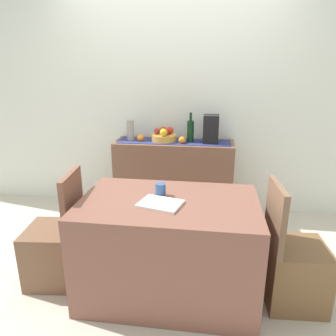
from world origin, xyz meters
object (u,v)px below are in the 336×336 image
object	(u,v)px
open_book	(160,204)
wine_bottle	(190,131)
coffee_maker	(211,129)
coffee_cup	(161,190)
ceramic_vase	(130,130)
fruit_bowl	(164,138)
dining_table	(169,247)
chair_near_window	(56,250)
chair_by_corner	(293,269)
sideboard_console	(174,179)

from	to	relation	value
open_book	wine_bottle	bearing A→B (deg)	100.93
open_book	coffee_maker	bearing A→B (deg)	92.32
wine_bottle	coffee_cup	distance (m)	1.26
ceramic_vase	open_book	bearing A→B (deg)	-68.22
fruit_bowl	dining_table	distance (m)	1.44
open_book	chair_near_window	world-z (taller)	chair_near_window
dining_table	chair_by_corner	bearing A→B (deg)	-0.07
dining_table	sideboard_console	bearing A→B (deg)	95.41
fruit_bowl	chair_near_window	distance (m)	1.60
dining_table	chair_near_window	bearing A→B (deg)	179.89
open_book	chair_by_corner	world-z (taller)	chair_by_corner
dining_table	coffee_cup	world-z (taller)	coffee_cup
dining_table	open_book	xyz separation A→B (m)	(-0.05, -0.08, 0.38)
sideboard_console	wine_bottle	bearing A→B (deg)	0.00
fruit_bowl	coffee_cup	bearing A→B (deg)	-82.46
coffee_cup	chair_by_corner	world-z (taller)	chair_by_corner
ceramic_vase	chair_near_window	size ratio (longest dim) A/B	0.25
dining_table	chair_near_window	world-z (taller)	chair_near_window
wine_bottle	dining_table	bearing A→B (deg)	-92.21
fruit_bowl	coffee_cup	world-z (taller)	fruit_bowl
sideboard_console	wine_bottle	distance (m)	0.58
sideboard_console	coffee_maker	xyz separation A→B (m)	(0.39, 0.00, 0.58)
coffee_cup	chair_by_corner	bearing A→B (deg)	-4.76
fruit_bowl	chair_near_window	bearing A→B (deg)	-116.40
open_book	dining_table	bearing A→B (deg)	75.13
wine_bottle	ceramic_vase	xyz separation A→B (m)	(-0.66, 0.00, -0.01)
sideboard_console	coffee_maker	world-z (taller)	coffee_maker
coffee_maker	coffee_cup	distance (m)	1.31
coffee_maker	ceramic_vase	distance (m)	0.88
ceramic_vase	coffee_cup	xyz separation A→B (m)	(0.54, -1.24, -0.18)
sideboard_console	chair_by_corner	size ratio (longest dim) A/B	1.43
ceramic_vase	fruit_bowl	bearing A→B (deg)	0.00
fruit_bowl	chair_near_window	xyz separation A→B (m)	(-0.66, -1.32, -0.63)
coffee_maker	chair_by_corner	world-z (taller)	coffee_maker
dining_table	chair_by_corner	size ratio (longest dim) A/B	1.39
chair_near_window	wine_bottle	bearing A→B (deg)	54.47
fruit_bowl	chair_near_window	size ratio (longest dim) A/B	0.30
dining_table	chair_by_corner	xyz separation A→B (m)	(0.89, -0.00, -0.10)
open_book	coffee_cup	xyz separation A→B (m)	(-0.02, 0.16, 0.04)
open_book	chair_by_corner	xyz separation A→B (m)	(0.94, 0.08, -0.48)
wine_bottle	dining_table	size ratio (longest dim) A/B	0.25
ceramic_vase	coffee_maker	bearing A→B (deg)	0.00
fruit_bowl	dining_table	world-z (taller)	fruit_bowl
sideboard_console	coffee_cup	world-z (taller)	sideboard_console
wine_bottle	coffee_cup	size ratio (longest dim) A/B	3.44
wine_bottle	coffee_cup	world-z (taller)	wine_bottle
chair_near_window	chair_by_corner	world-z (taller)	same
coffee_maker	chair_near_window	distance (m)	1.90
chair_near_window	chair_by_corner	bearing A→B (deg)	-0.09
chair_by_corner	dining_table	bearing A→B (deg)	179.93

